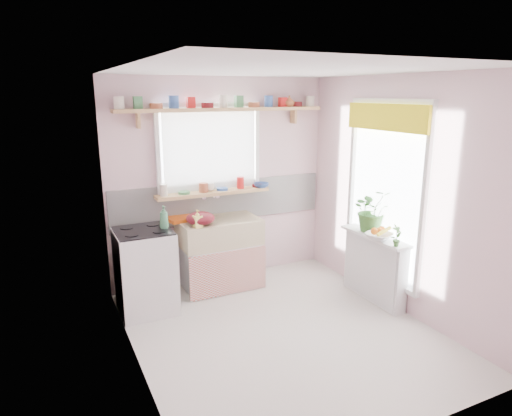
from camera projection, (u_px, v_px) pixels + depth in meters
name	position (u px, v px, depth m)	size (l,w,h in m)	color
room	(298.00, 177.00, 5.23)	(3.20, 3.20, 3.20)	silver
sink_unit	(220.00, 253.00, 5.50)	(0.95, 0.65, 1.11)	white
cooker	(145.00, 271.00, 4.88)	(0.58, 0.58, 0.93)	white
radiator_ledge	(374.00, 266.00, 5.16)	(0.22, 0.95, 0.78)	white
windowsill	(213.00, 193.00, 5.49)	(1.40, 0.22, 0.04)	tan
pine_shelf	(224.00, 109.00, 5.30)	(2.52, 0.24, 0.04)	tan
shelf_crockery	(222.00, 103.00, 5.27)	(2.47, 0.11, 0.12)	silver
sill_crockery	(209.00, 187.00, 5.45)	(1.35, 0.11, 0.12)	silver
dish_tray	(183.00, 217.00, 5.41)	(0.41, 0.31, 0.04)	orange
colander	(200.00, 218.00, 5.17)	(0.33, 0.33, 0.15)	maroon
jade_plant	(372.00, 210.00, 5.14)	(0.45, 0.39, 0.50)	#376B2A
fruit_bowl	(379.00, 236.00, 4.90)	(0.28, 0.28, 0.07)	white
herb_pot	(397.00, 236.00, 4.66)	(0.12, 0.08, 0.23)	#3D702C
soap_bottle_sink	(198.00, 219.00, 5.06)	(0.09, 0.09, 0.20)	#FEED70
sill_cup	(210.00, 187.00, 5.48)	(0.12, 0.12, 0.09)	white
sill_bowl	(261.00, 185.00, 5.68)	(0.19, 0.19, 0.06)	#2F509A
shelf_vase	(289.00, 101.00, 5.63)	(0.13, 0.13, 0.13)	#A75D33
cooker_bottle	(164.00, 217.00, 4.79)	(0.09, 0.10, 0.24)	#458A5D
fruit	(379.00, 231.00, 4.90)	(0.20, 0.14, 0.10)	orange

